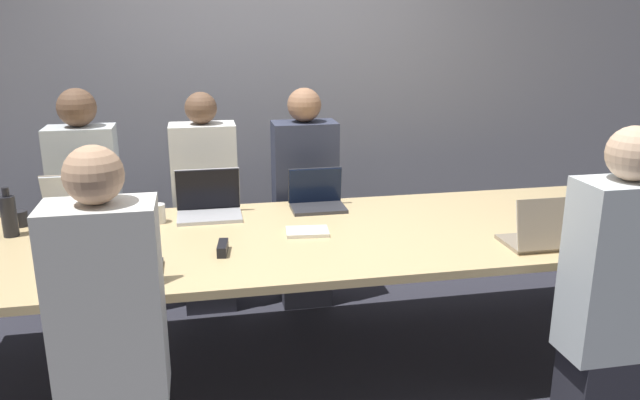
{
  "coord_description": "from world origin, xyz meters",
  "views": [
    {
      "loc": [
        -0.53,
        -2.99,
        1.85
      ],
      "look_at": [
        0.09,
        0.1,
        0.92
      ],
      "focal_mm": 35.0,
      "sensor_mm": 36.0,
      "label": 1
    }
  ],
  "objects_px": {
    "stapler": "(223,248)",
    "laptop_near_left": "(121,263)",
    "bottle_far_left": "(9,215)",
    "person_far_left": "(88,208)",
    "laptop_near_right": "(544,233)",
    "laptop_far_left": "(72,208)",
    "laptop_far_midleft": "(209,203)",
    "person_far_midleft": "(206,208)",
    "person_near_left": "(111,338)",
    "cup_far_midleft": "(158,214)",
    "person_near_right": "(613,298)",
    "laptop_far_center": "(317,197)",
    "cup_far_left": "(19,218)",
    "person_far_center": "(305,203)"
  },
  "relations": [
    {
      "from": "person_far_midleft",
      "to": "cup_far_midleft",
      "type": "height_order",
      "value": "person_far_midleft"
    },
    {
      "from": "laptop_far_center",
      "to": "person_far_center",
      "type": "relative_size",
      "value": 0.22
    },
    {
      "from": "cup_far_left",
      "to": "person_near_left",
      "type": "xyz_separation_m",
      "value": [
        0.6,
        -1.22,
        -0.12
      ]
    },
    {
      "from": "laptop_far_center",
      "to": "stapler",
      "type": "distance_m",
      "value": 0.86
    },
    {
      "from": "bottle_far_left",
      "to": "person_near_left",
      "type": "relative_size",
      "value": 0.18
    },
    {
      "from": "laptop_near_right",
      "to": "laptop_far_midleft",
      "type": "xyz_separation_m",
      "value": [
        -1.58,
        0.83,
        0.0
      ]
    },
    {
      "from": "bottle_far_left",
      "to": "person_far_left",
      "type": "bearing_deg",
      "value": 66.55
    },
    {
      "from": "cup_far_left",
      "to": "bottle_far_left",
      "type": "height_order",
      "value": "bottle_far_left"
    },
    {
      "from": "person_far_center",
      "to": "laptop_far_left",
      "type": "height_order",
      "value": "person_far_center"
    },
    {
      "from": "laptop_far_midleft",
      "to": "bottle_far_left",
      "type": "bearing_deg",
      "value": -171.35
    },
    {
      "from": "person_near_right",
      "to": "bottle_far_left",
      "type": "bearing_deg",
      "value": -23.2
    },
    {
      "from": "person_far_center",
      "to": "person_near_right",
      "type": "bearing_deg",
      "value": -58.29
    },
    {
      "from": "laptop_near_right",
      "to": "laptop_far_left",
      "type": "relative_size",
      "value": 1.11
    },
    {
      "from": "laptop_far_midleft",
      "to": "laptop_far_left",
      "type": "bearing_deg",
      "value": 176.91
    },
    {
      "from": "person_far_center",
      "to": "person_far_midleft",
      "type": "distance_m",
      "value": 0.63
    },
    {
      "from": "bottle_far_left",
      "to": "laptop_far_midleft",
      "type": "bearing_deg",
      "value": 8.65
    },
    {
      "from": "person_far_left",
      "to": "laptop_near_left",
      "type": "bearing_deg",
      "value": -75.36
    },
    {
      "from": "laptop_far_midleft",
      "to": "laptop_near_left",
      "type": "bearing_deg",
      "value": -114.69
    },
    {
      "from": "laptop_far_center",
      "to": "laptop_near_left",
      "type": "relative_size",
      "value": 0.95
    },
    {
      "from": "bottle_far_left",
      "to": "stapler",
      "type": "bearing_deg",
      "value": -23.35
    },
    {
      "from": "person_far_left",
      "to": "person_far_midleft",
      "type": "bearing_deg",
      "value": -3.37
    },
    {
      "from": "cup_far_left",
      "to": "person_near_left",
      "type": "height_order",
      "value": "person_near_left"
    },
    {
      "from": "person_far_center",
      "to": "person_near_right",
      "type": "height_order",
      "value": "person_near_right"
    },
    {
      "from": "laptop_near_right",
      "to": "stapler",
      "type": "height_order",
      "value": "laptop_near_right"
    },
    {
      "from": "bottle_far_left",
      "to": "person_near_left",
      "type": "distance_m",
      "value": 1.24
    },
    {
      "from": "bottle_far_left",
      "to": "person_near_left",
      "type": "height_order",
      "value": "person_near_left"
    },
    {
      "from": "laptop_far_midleft",
      "to": "laptop_far_center",
      "type": "bearing_deg",
      "value": 2.59
    },
    {
      "from": "person_far_center",
      "to": "person_far_left",
      "type": "height_order",
      "value": "person_far_left"
    },
    {
      "from": "bottle_far_left",
      "to": "laptop_near_left",
      "type": "relative_size",
      "value": 0.77
    },
    {
      "from": "laptop_far_left",
      "to": "cup_far_midleft",
      "type": "xyz_separation_m",
      "value": [
        0.46,
        -0.12,
        -0.02
      ]
    },
    {
      "from": "person_near_left",
      "to": "cup_far_midleft",
      "type": "bearing_deg",
      "value": -96.22
    },
    {
      "from": "cup_far_midleft",
      "to": "laptop_far_center",
      "type": "bearing_deg",
      "value": 6.78
    },
    {
      "from": "laptop_near_left",
      "to": "cup_far_midleft",
      "type": "bearing_deg",
      "value": -98.38
    },
    {
      "from": "person_near_right",
      "to": "bottle_far_left",
      "type": "distance_m",
      "value": 2.89
    },
    {
      "from": "person_near_right",
      "to": "laptop_far_midleft",
      "type": "height_order",
      "value": "person_near_right"
    },
    {
      "from": "stapler",
      "to": "bottle_far_left",
      "type": "bearing_deg",
      "value": 163.99
    },
    {
      "from": "laptop_far_center",
      "to": "laptop_far_midleft",
      "type": "xyz_separation_m",
      "value": [
        -0.62,
        -0.03,
        0.01
      ]
    },
    {
      "from": "laptop_near_right",
      "to": "person_far_midleft",
      "type": "xyz_separation_m",
      "value": [
        -1.59,
        1.26,
        -0.16
      ]
    },
    {
      "from": "person_far_midleft",
      "to": "person_far_center",
      "type": "bearing_deg",
      "value": -4.12
    },
    {
      "from": "laptop_far_left",
      "to": "cup_far_left",
      "type": "xyz_separation_m",
      "value": [
        -0.27,
        -0.03,
        -0.03
      ]
    },
    {
      "from": "person_near_right",
      "to": "person_far_midleft",
      "type": "distance_m",
      "value": 2.39
    },
    {
      "from": "laptop_near_left",
      "to": "person_far_midleft",
      "type": "xyz_separation_m",
      "value": [
        0.38,
        1.27,
        -0.16
      ]
    },
    {
      "from": "person_near_right",
      "to": "stapler",
      "type": "relative_size",
      "value": 9.31
    },
    {
      "from": "cup_far_left",
      "to": "laptop_far_left",
      "type": "bearing_deg",
      "value": 6.76
    },
    {
      "from": "person_near_right",
      "to": "stapler",
      "type": "height_order",
      "value": "person_near_right"
    },
    {
      "from": "cup_far_midleft",
      "to": "stapler",
      "type": "bearing_deg",
      "value": -58.51
    },
    {
      "from": "person_near_right",
      "to": "laptop_far_center",
      "type": "bearing_deg",
      "value": -52.11
    },
    {
      "from": "stapler",
      "to": "laptop_near_left",
      "type": "bearing_deg",
      "value": -144.06
    },
    {
      "from": "person_near_right",
      "to": "cup_far_midleft",
      "type": "bearing_deg",
      "value": -32.16
    },
    {
      "from": "person_near_right",
      "to": "laptop_far_left",
      "type": "bearing_deg",
      "value": -29.12
    }
  ]
}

